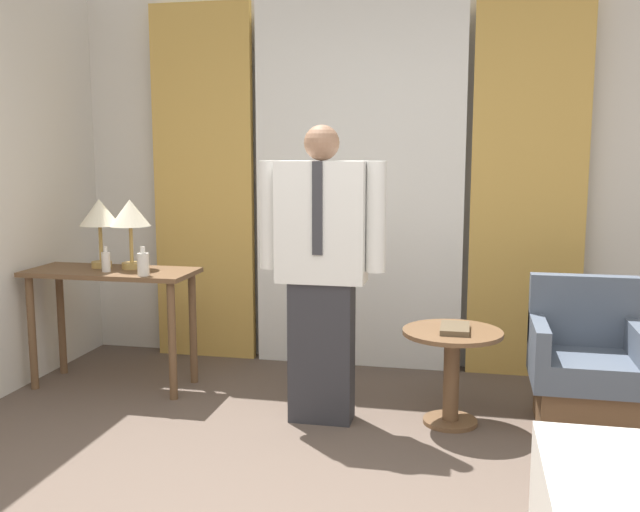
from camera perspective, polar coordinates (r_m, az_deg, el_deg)
The scene contains 13 objects.
wall_back at distance 5.15m, azimuth 3.30°, elevation 6.31°, with size 10.00×0.06×2.70m.
curtain_sheer_center at distance 5.02m, azimuth 3.07°, elevation 5.57°, with size 1.47×0.06×2.58m.
curtain_drape_left at distance 5.32m, azimuth -9.30°, elevation 5.64°, with size 0.75×0.06×2.58m.
curtain_drape_right at distance 4.98m, azimuth 16.31°, elevation 5.22°, with size 0.75×0.06×2.58m.
desk at distance 4.83m, azimuth -16.31°, elevation -2.76°, with size 1.09×0.46×0.78m.
table_lamp_left at distance 4.88m, azimuth -17.23°, elevation 3.11°, with size 0.26×0.26×0.45m.
table_lamp_right at distance 4.78m, azimuth -14.95°, elevation 3.10°, with size 0.26×0.26×0.45m.
bottle_near_edge at distance 4.51m, azimuth -13.96°, elevation -0.61°, with size 0.07×0.07×0.18m.
bottle_by_lamp at distance 4.73m, azimuth -16.75°, elevation -0.40°, with size 0.06×0.06×0.16m.
person at distance 3.99m, azimuth 0.14°, elevation -0.74°, with size 0.72×0.23×1.68m.
armchair at distance 4.31m, azimuth 20.46°, elevation -8.58°, with size 0.60×0.55×0.83m.
side_table at distance 4.12m, azimuth 10.50°, elevation -8.22°, with size 0.56×0.56×0.54m.
book at distance 4.05m, azimuth 10.75°, elevation -5.72°, with size 0.16×0.26×0.03m.
Camera 1 is at (0.77, -2.14, 1.54)m, focal length 40.00 mm.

